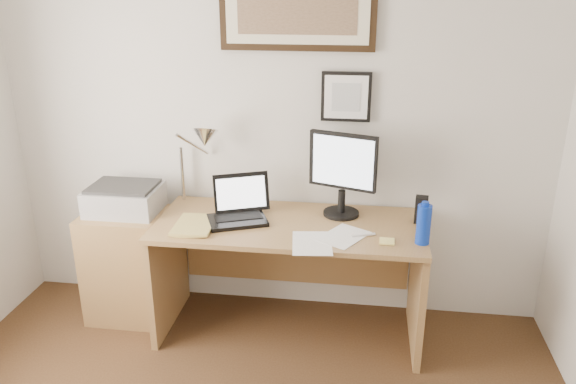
% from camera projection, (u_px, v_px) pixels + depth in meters
% --- Properties ---
extents(wall_back, '(3.50, 0.02, 2.50)m').
position_uv_depth(wall_back, '(273.00, 126.00, 3.53)').
color(wall_back, silver).
rests_on(wall_back, ground).
extents(side_cabinet, '(0.50, 0.40, 0.73)m').
position_uv_depth(side_cabinet, '(128.00, 265.00, 3.66)').
color(side_cabinet, olive).
rests_on(side_cabinet, floor).
extents(water_bottle, '(0.08, 0.08, 0.22)m').
position_uv_depth(water_bottle, '(424.00, 225.00, 3.05)').
color(water_bottle, '#0D30B0').
rests_on(water_bottle, desk).
extents(bottle_cap, '(0.04, 0.04, 0.02)m').
position_uv_depth(bottle_cap, '(426.00, 204.00, 3.01)').
color(bottle_cap, '#0D30B0').
rests_on(bottle_cap, water_bottle).
extents(speaker, '(0.08, 0.07, 0.16)m').
position_uv_depth(speaker, '(421.00, 210.00, 3.33)').
color(speaker, black).
rests_on(speaker, desk).
extents(paper_sheet_a, '(0.25, 0.33, 0.00)m').
position_uv_depth(paper_sheet_a, '(312.00, 243.00, 3.09)').
color(paper_sheet_a, white).
rests_on(paper_sheet_a, desk).
extents(paper_sheet_b, '(0.33, 0.36, 0.00)m').
position_uv_depth(paper_sheet_b, '(343.00, 236.00, 3.17)').
color(paper_sheet_b, white).
rests_on(paper_sheet_b, desk).
extents(sticky_pad, '(0.08, 0.08, 0.01)m').
position_uv_depth(sticky_pad, '(387.00, 241.00, 3.09)').
color(sticky_pad, '#FFEA78').
rests_on(sticky_pad, desk).
extents(marker_pen, '(0.14, 0.06, 0.02)m').
position_uv_depth(marker_pen, '(363.00, 235.00, 3.17)').
color(marker_pen, silver).
rests_on(marker_pen, desk).
extents(book, '(0.24, 0.32, 0.02)m').
position_uv_depth(book, '(176.00, 225.00, 3.30)').
color(book, tan).
rests_on(book, desk).
extents(desk, '(1.60, 0.70, 0.75)m').
position_uv_depth(desk, '(291.00, 252.00, 3.51)').
color(desk, olive).
rests_on(desk, floor).
extents(laptop, '(0.41, 0.41, 0.26)m').
position_uv_depth(laptop, '(239.00, 210.00, 3.38)').
color(laptop, black).
rests_on(laptop, desk).
extents(lcd_monitor, '(0.41, 0.22, 0.52)m').
position_uv_depth(lcd_monitor, '(343.00, 171.00, 3.36)').
color(lcd_monitor, black).
rests_on(lcd_monitor, desk).
extents(printer, '(0.44, 0.34, 0.18)m').
position_uv_depth(printer, '(124.00, 198.00, 3.54)').
color(printer, '#A2A2A5').
rests_on(printer, side_cabinet).
extents(desk_lamp, '(0.29, 0.27, 0.53)m').
position_uv_depth(desk_lamp, '(203.00, 141.00, 3.43)').
color(desk_lamp, silver).
rests_on(desk_lamp, desk).
extents(picture_large, '(0.92, 0.04, 0.47)m').
position_uv_depth(picture_large, '(297.00, 9.00, 3.24)').
color(picture_large, black).
rests_on(picture_large, wall_back).
extents(picture_small, '(0.30, 0.03, 0.30)m').
position_uv_depth(picture_small, '(346.00, 97.00, 3.38)').
color(picture_small, black).
rests_on(picture_small, wall_back).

